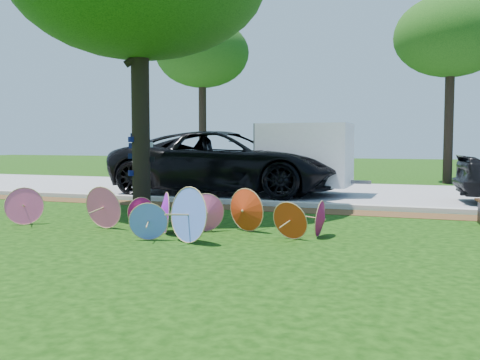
{
  "coord_description": "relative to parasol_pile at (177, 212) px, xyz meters",
  "views": [
    {
      "loc": [
        4.14,
        -8.15,
        1.69
      ],
      "look_at": [
        0.5,
        2.0,
        0.9
      ],
      "focal_mm": 40.0,
      "sensor_mm": 36.0,
      "label": 1
    }
  ],
  "objects": [
    {
      "name": "ground",
      "position": [
        0.24,
        -0.63,
        -0.39
      ],
      "size": [
        90.0,
        90.0,
        0.0
      ],
      "primitive_type": "plane",
      "color": "black",
      "rests_on": "ground"
    },
    {
      "name": "mulch_strip",
      "position": [
        0.24,
        3.87,
        -0.38
      ],
      "size": [
        90.0,
        1.0,
        0.01
      ],
      "primitive_type": "cube",
      "color": "#472D16",
      "rests_on": "ground"
    },
    {
      "name": "curb",
      "position": [
        0.24,
        4.57,
        -0.33
      ],
      "size": [
        90.0,
        0.3,
        0.12
      ],
      "primitive_type": "cube",
      "color": "#B7B5AD",
      "rests_on": "ground"
    },
    {
      "name": "street",
      "position": [
        0.24,
        8.72,
        -0.38
      ],
      "size": [
        90.0,
        8.0,
        0.01
      ],
      "primitive_type": "cube",
      "color": "gray",
      "rests_on": "ground"
    },
    {
      "name": "parasol_pile",
      "position": [
        0.0,
        0.0,
        0.0
      ],
      "size": [
        6.44,
        2.55,
        0.95
      ],
      "color": "#211ED3",
      "rests_on": "ground"
    },
    {
      "name": "black_van",
      "position": [
        -1.77,
        7.12,
        0.62
      ],
      "size": [
        7.44,
        3.87,
        2.0
      ],
      "primitive_type": "imported",
      "rotation": [
        0.0,
        0.0,
        1.65
      ],
      "color": "black",
      "rests_on": "ground"
    },
    {
      "name": "cargo_trailer",
      "position": [
        0.67,
        7.61,
        0.88
      ],
      "size": [
        2.78,
        1.79,
        2.53
      ],
      "primitive_type": "cube",
      "rotation": [
        0.0,
        0.0,
        -0.02
      ],
      "color": "white",
      "rests_on": "ground"
    },
    {
      "name": "bg_trees",
      "position": [
        4.04,
        14.6,
        5.38
      ],
      "size": [
        23.27,
        5.68,
        7.4
      ],
      "color": "black",
      "rests_on": "ground"
    }
  ]
}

